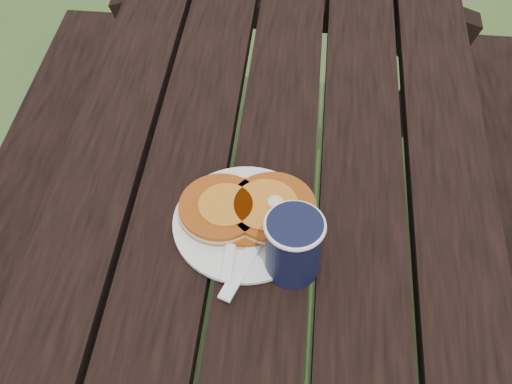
# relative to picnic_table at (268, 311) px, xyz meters

# --- Properties ---
(ground) EXTENTS (60.00, 60.00, 0.00)m
(ground) POSITION_rel_picnic_table_xyz_m (0.00, 0.00, -0.37)
(ground) COLOR #2D4B20
(ground) RESTS_ON ground
(picnic_table) EXTENTS (1.36, 1.80, 0.75)m
(picnic_table) POSITION_rel_picnic_table_xyz_m (0.00, 0.00, 0.00)
(picnic_table) COLOR black
(picnic_table) RESTS_ON ground
(plate) EXTENTS (0.25, 0.25, 0.01)m
(plate) POSITION_rel_picnic_table_xyz_m (-0.04, -0.06, 0.39)
(plate) COLOR white
(plate) RESTS_ON picnic_table
(pancake_stack) EXTENTS (0.22, 0.14, 0.04)m
(pancake_stack) POSITION_rel_picnic_table_xyz_m (-0.03, -0.05, 0.41)
(pancake_stack) COLOR #AB4C13
(pancake_stack) RESTS_ON plate
(knife) EXTENTS (0.08, 0.18, 0.00)m
(knife) POSITION_rel_picnic_table_xyz_m (-0.02, -0.12, 0.39)
(knife) COLOR white
(knife) RESTS_ON plate
(fork) EXTENTS (0.03, 0.16, 0.01)m
(fork) POSITION_rel_picnic_table_xyz_m (-0.05, -0.12, 0.40)
(fork) COLOR white
(fork) RESTS_ON plate
(coffee_cup) EXTENTS (0.09, 0.09, 0.11)m
(coffee_cup) POSITION_rel_picnic_table_xyz_m (0.04, -0.13, 0.44)
(coffee_cup) COLOR black
(coffee_cup) RESTS_ON picnic_table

